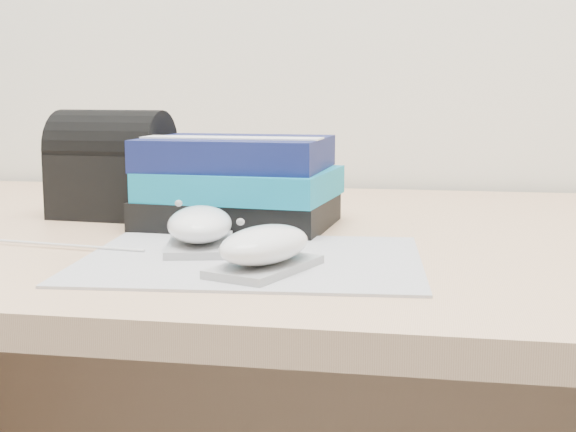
% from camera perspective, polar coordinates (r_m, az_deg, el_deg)
% --- Properties ---
extents(desk, '(1.60, 0.80, 0.73)m').
position_cam_1_polar(desk, '(1.07, 7.18, -12.99)').
color(desk, tan).
rests_on(desk, ground).
extents(mousepad, '(0.34, 0.28, 0.00)m').
position_cam_1_polar(mousepad, '(0.77, -2.63, -3.12)').
color(mousepad, gray).
rests_on(mousepad, desk).
extents(mouse_rear, '(0.09, 0.13, 0.05)m').
position_cam_1_polar(mouse_rear, '(0.82, -6.29, -0.84)').
color(mouse_rear, '#9F9FA2').
rests_on(mouse_rear, mousepad).
extents(mouse_front, '(0.10, 0.13, 0.05)m').
position_cam_1_polar(mouse_front, '(0.71, -1.67, -2.33)').
color(mouse_front, '#9A9A9C').
rests_on(mouse_front, mousepad).
extents(usb_cable, '(0.22, 0.03, 0.00)m').
position_cam_1_polar(usb_cable, '(0.87, -16.67, -1.92)').
color(usb_cable, silver).
rests_on(usb_cable, mousepad).
extents(book_stack, '(0.23, 0.19, 0.11)m').
position_cam_1_polar(book_stack, '(0.96, -3.51, 2.38)').
color(book_stack, black).
rests_on(book_stack, desk).
extents(pouch, '(0.15, 0.11, 0.14)m').
position_cam_1_polar(pouch, '(1.06, -12.39, 3.55)').
color(pouch, black).
rests_on(pouch, desk).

